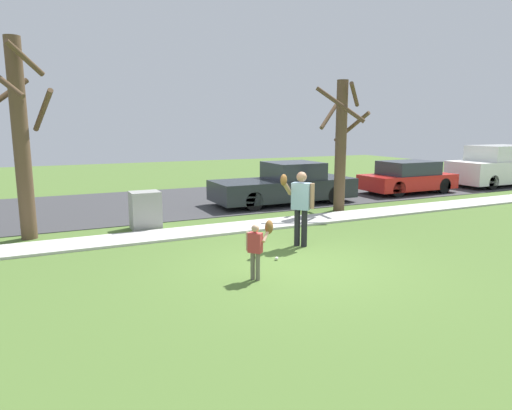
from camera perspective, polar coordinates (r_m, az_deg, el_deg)
The scene contains 12 objects.
ground_plane at distance 12.28m, azimuth -3.00°, elevation -3.16°, with size 48.00×48.00×0.00m, color #4C6B2D.
sidewalk_strip at distance 12.36m, azimuth -3.18°, elevation -2.93°, with size 36.00×1.20×0.06m, color beige.
road_surface at distance 17.01m, azimuth -9.61°, elevation 0.45°, with size 36.00×6.80×0.02m, color #38383A.
person_adult at distance 10.43m, azimuth 5.60°, elevation 0.49°, with size 0.88×0.49×1.76m.
person_child at distance 8.22m, azimuth 0.35°, elevation -4.76°, with size 0.58×0.33×1.08m.
baseball at distance 9.55m, azimuth 2.63°, elevation -6.79°, with size 0.07×0.07×0.07m, color white.
utility_cabinet at distance 12.66m, azimuth -13.86°, elevation -0.65°, with size 0.78×0.65×1.03m, color gray.
street_tree_near at distance 15.02m, azimuth 10.75°, elevation 7.88°, with size 1.84×1.88×4.24m.
street_tree_far at distance 12.36m, azimuth -27.70°, elevation 7.97°, with size 1.84×1.88×4.87m.
parked_pickup_dark at distance 16.32m, azimuth 3.76°, elevation 2.53°, with size 5.20×1.95×1.48m.
parked_hatchback_red at distance 19.86m, azimuth 18.69°, elevation 3.32°, with size 4.00×1.75×1.33m.
parked_van_white at distance 24.03m, azimuth 28.45°, elevation 4.30°, with size 5.00×1.95×1.88m.
Camera 1 is at (-4.57, -7.54, 2.80)m, focal length 31.53 mm.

